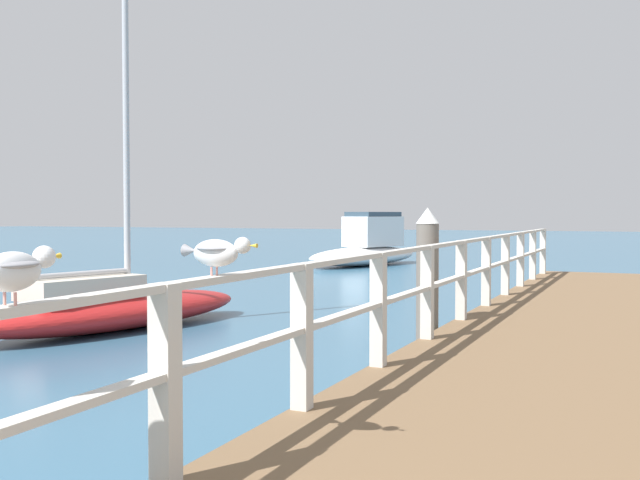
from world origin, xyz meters
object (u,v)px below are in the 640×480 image
seagull_background (217,251)px  boat_1 (367,248)px  dock_piling_far (427,281)px  boat_3 (112,307)px  seagull_foreground (13,269)px

seagull_background → boat_1: size_ratio=0.08×
dock_piling_far → boat_3: (-5.03, 0.11, -0.59)m
seagull_foreground → seagull_background: size_ratio=1.00×
dock_piling_far → boat_3: 5.06m
boat_1 → boat_3: boat_3 is taller
dock_piling_far → seagull_background: bearing=-86.0°
dock_piling_far → boat_1: bearing=112.8°
seagull_foreground → boat_3: (-5.41, 7.14, -1.23)m
seagull_background → boat_3: boat_3 is taller
dock_piling_far → seagull_background: size_ratio=3.91×
boat_1 → boat_3: size_ratio=0.91×
dock_piling_far → seagull_foreground: bearing=-86.9°
boat_3 → dock_piling_far: bearing=12.2°
seagull_foreground → seagull_background: 1.42m
seagull_foreground → boat_1: bearing=103.5°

